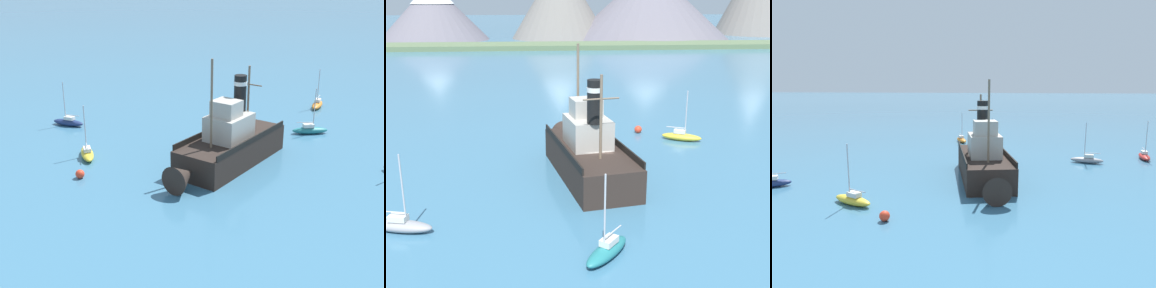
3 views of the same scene
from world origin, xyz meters
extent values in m
plane|color=teal|center=(0.00, 0.00, 0.00)|extent=(600.00, 600.00, 0.00)
cube|color=#2D231E|center=(-0.40, 0.39, 1.20)|extent=(6.65, 12.63, 2.40)
cone|color=#2D231E|center=(-1.81, 7.46, 1.20)|extent=(2.77, 2.81, 2.35)
cube|color=#B2ADA3|center=(-0.50, 0.88, 3.50)|extent=(3.72, 4.51, 2.20)
cube|color=#B2ADA3|center=(-0.60, 1.37, 5.30)|extent=(2.55, 2.39, 1.40)
cylinder|color=black|center=(-0.17, -0.78, 6.20)|extent=(1.10, 1.10, 3.20)
cylinder|color=silver|center=(-0.17, -0.78, 7.10)|extent=(1.16, 1.16, 0.35)
cylinder|color=#75604C|center=(-1.05, 3.63, 6.15)|extent=(0.20, 0.20, 7.50)
cylinder|color=#75604C|center=(0.12, -2.25, 5.40)|extent=(0.20, 0.20, 6.00)
cylinder|color=#75604C|center=(0.12, -2.25, 6.72)|extent=(2.57, 0.62, 0.12)
cube|color=black|center=(-2.52, -0.03, 2.65)|extent=(2.34, 11.21, 0.50)
cube|color=black|center=(1.71, 0.81, 2.65)|extent=(2.34, 11.21, 0.50)
ellipsoid|color=gray|center=(-12.43, -7.81, 0.35)|extent=(3.95, 1.92, 0.70)
cube|color=silver|center=(-12.63, -7.77, 0.88)|extent=(1.21, 0.87, 0.36)
cylinder|color=#B7B7BC|center=(-12.14, -7.88, 2.80)|extent=(0.10, 0.10, 4.20)
cylinder|color=#B7B7BC|center=(-13.02, -7.68, 1.25)|extent=(1.77, 0.48, 0.08)
cylinder|color=#B7B7BC|center=(18.67, 5.69, 1.25)|extent=(1.65, 0.87, 0.08)
ellipsoid|color=#B22823|center=(-20.15, -10.78, 0.35)|extent=(1.64, 3.92, 0.70)
cube|color=silver|center=(-20.18, -10.98, 0.88)|extent=(0.79, 1.18, 0.36)
cylinder|color=#B7B7BC|center=(-20.11, -10.49, 2.80)|extent=(0.10, 0.10, 4.20)
cylinder|color=#B7B7BC|center=(-20.24, -11.38, 1.25)|extent=(0.34, 1.79, 0.08)
ellipsoid|color=#23757A|center=(-0.60, -11.61, 0.35)|extent=(3.19, 3.68, 0.70)
cube|color=silver|center=(-0.48, -11.45, 0.88)|extent=(1.18, 1.26, 0.36)
cylinder|color=#B7B7BC|center=(-0.78, -11.84, 2.80)|extent=(0.10, 0.10, 4.20)
cylinder|color=#B7B7BC|center=(-0.23, -11.13, 1.25)|extent=(1.16, 1.47, 0.08)
ellipsoid|color=gold|center=(9.46, 9.38, 0.35)|extent=(3.91, 2.59, 0.70)
cube|color=silver|center=(9.27, 9.47, 0.88)|extent=(1.27, 1.04, 0.36)
cylinder|color=#B7B7BC|center=(9.73, 9.26, 2.80)|extent=(0.10, 0.10, 4.20)
cylinder|color=#B7B7BC|center=(8.91, 9.64, 1.25)|extent=(1.67, 0.83, 0.08)
ellipsoid|color=orange|center=(4.60, -20.74, 0.35)|extent=(2.52, 3.92, 0.70)
cube|color=silver|center=(4.68, -20.92, 0.88)|extent=(1.03, 1.26, 0.36)
cylinder|color=#B7B7BC|center=(4.48, -20.46, 2.80)|extent=(0.10, 0.10, 4.20)
cylinder|color=#B7B7BC|center=(4.84, -21.29, 1.25)|extent=(0.79, 1.68, 0.08)
sphere|color=red|center=(5.76, 12.30, 0.38)|extent=(0.75, 0.75, 0.75)
camera|label=1|loc=(-27.78, 30.26, 16.76)|focal=45.00mm
camera|label=2|loc=(-3.85, -34.44, 13.63)|focal=45.00mm
camera|label=3|loc=(-2.56, 34.19, 9.59)|focal=32.00mm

